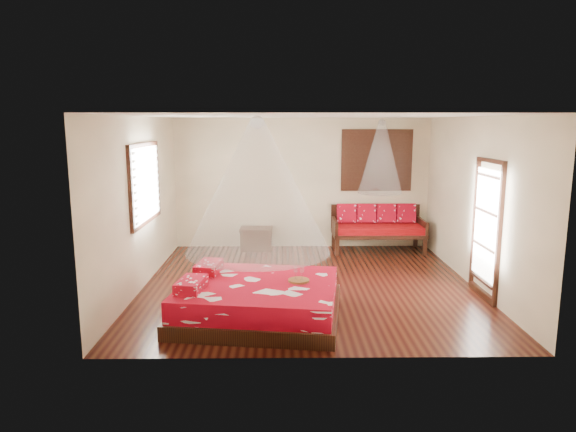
{
  "coord_description": "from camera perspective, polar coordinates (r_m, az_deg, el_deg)",
  "views": [
    {
      "loc": [
        -0.44,
        -8.32,
        2.69
      ],
      "look_at": [
        -0.34,
        0.16,
        1.15
      ],
      "focal_mm": 32.0,
      "sensor_mm": 36.0,
      "label": 1
    }
  ],
  "objects": [
    {
      "name": "bed",
      "position": [
        7.29,
        -3.41,
        -9.26
      ],
      "size": [
        2.46,
        2.28,
        0.65
      ],
      "rotation": [
        0.0,
        0.0,
        -0.14
      ],
      "color": "black",
      "rests_on": "floor"
    },
    {
      "name": "glazed_door",
      "position": [
        8.49,
        21.14,
        -1.41
      ],
      "size": [
        0.08,
        1.02,
        2.16
      ],
      "color": "black",
      "rests_on": "floor"
    },
    {
      "name": "storage_chest",
      "position": [
        11.06,
        -3.54,
        -2.52
      ],
      "size": [
        0.7,
        0.52,
        0.48
      ],
      "rotation": [
        0.0,
        0.0,
        -0.03
      ],
      "color": "black",
      "rests_on": "floor"
    },
    {
      "name": "mosquito_net_daybed",
      "position": [
        10.79,
        10.28,
        6.46
      ],
      "size": [
        0.91,
        0.91,
        1.5
      ],
      "primitive_type": "cone",
      "color": "white",
      "rests_on": "ceiling"
    },
    {
      "name": "mosquito_net_main",
      "position": [
        6.92,
        -3.38,
        3.3
      ],
      "size": [
        1.98,
        1.98,
        1.8
      ],
      "primitive_type": "cone",
      "color": "white",
      "rests_on": "ceiling"
    },
    {
      "name": "shutter_panel",
      "position": [
        11.25,
        9.82,
        6.12
      ],
      "size": [
        1.52,
        0.06,
        1.32
      ],
      "color": "black",
      "rests_on": "wall_back"
    },
    {
      "name": "wine_tray",
      "position": [
        7.24,
        1.21,
        -6.79
      ],
      "size": [
        0.3,
        0.3,
        0.24
      ],
      "rotation": [
        0.0,
        0.0,
        -0.19
      ],
      "color": "brown",
      "rests_on": "bed"
    },
    {
      "name": "window_left",
      "position": [
        8.87,
        -15.54,
        3.51
      ],
      "size": [
        0.1,
        1.74,
        1.34
      ],
      "color": "black",
      "rests_on": "wall_left"
    },
    {
      "name": "room",
      "position": [
        8.43,
        2.31,
        1.48
      ],
      "size": [
        5.54,
        5.54,
        2.84
      ],
      "color": "black",
      "rests_on": "ground"
    },
    {
      "name": "daybed",
      "position": [
        11.11,
        9.91,
        -1.11
      ],
      "size": [
        1.93,
        0.86,
        0.98
      ],
      "color": "black",
      "rests_on": "floor"
    }
  ]
}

